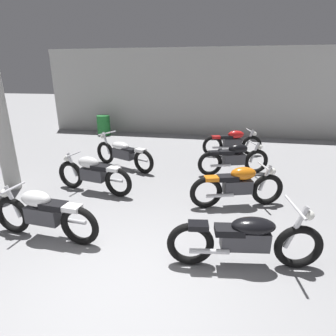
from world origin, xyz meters
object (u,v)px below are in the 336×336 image
motorcycle_left_row_2 (123,153)px  motorcycle_right_row_2 (234,158)px  support_pillar (0,122)px  motorcycle_left_row_0 (43,213)px  motorcycle_right_row_0 (246,238)px  motorcycle_right_row_1 (238,185)px  motorcycle_left_row_1 (93,173)px  motorcycle_right_row_3 (233,142)px  oil_drum (104,125)px

motorcycle_left_row_2 → motorcycle_right_row_2: 3.10m
support_pillar → motorcycle_left_row_2: (2.10, 1.90, -1.15)m
motorcycle_left_row_0 → motorcycle_left_row_2: bearing=88.9°
motorcycle_right_row_0 → motorcycle_right_row_2: bearing=90.3°
support_pillar → motorcycle_left_row_0: support_pillar is taller
motorcycle_right_row_1 → motorcycle_right_row_2: size_ratio=1.01×
motorcycle_left_row_0 → motorcycle_left_row_1: bearing=90.9°
motorcycle_right_row_3 → oil_drum: (-5.48, 2.23, -0.03)m
motorcycle_left_row_1 → motorcycle_right_row_0: size_ratio=0.90×
motorcycle_left_row_2 → oil_drum: bearing=120.0°
motorcycle_right_row_2 → oil_drum: motorcycle_right_row_2 is taller
motorcycle_left_row_0 → motorcycle_right_row_2: (3.17, 3.68, 0.00)m
oil_drum → motorcycle_right_row_3: bearing=-22.1°
motorcycle_left_row_2 → motorcycle_right_row_2: motorcycle_left_row_2 is taller
support_pillar → motorcycle_right_row_3: size_ratio=1.65×
support_pillar → motorcycle_right_row_1: size_ratio=1.67×
motorcycle_right_row_0 → motorcycle_right_row_3: size_ratio=1.11×
motorcycle_right_row_2 → motorcycle_left_row_1: bearing=-150.8°
motorcycle_right_row_0 → motorcycle_right_row_2: size_ratio=1.14×
motorcycle_right_row_0 → oil_drum: motorcycle_right_row_0 is taller
oil_drum → support_pillar: bearing=-87.6°
motorcycle_left_row_1 → motorcycle_right_row_2: bearing=29.2°
support_pillar → motorcycle_right_row_2: (5.21, 1.95, -1.14)m
motorcycle_left_row_2 → oil_drum: 4.71m
motorcycle_left_row_0 → motorcycle_left_row_1: size_ratio=1.01×
motorcycle_left_row_2 → motorcycle_right_row_0: (3.12, -3.73, 0.00)m
motorcycle_left_row_1 → oil_drum: bearing=111.2°
support_pillar → motorcycle_left_row_2: 3.05m
motorcycle_left_row_0 → motorcycle_right_row_2: 4.86m
motorcycle_left_row_2 → oil_drum: size_ratio=2.38×
motorcycle_left_row_2 → motorcycle_right_row_0: bearing=-50.0°
support_pillar → motorcycle_right_row_0: 5.65m
motorcycle_right_row_2 → motorcycle_right_row_0: bearing=-89.7°
motorcycle_right_row_1 → motorcycle_right_row_2: 1.89m
motorcycle_right_row_0 → oil_drum: (-5.48, 7.81, -0.03)m
support_pillar → motorcycle_left_row_0: 2.90m
motorcycle_left_row_2 → motorcycle_right_row_3: size_ratio=1.04×
motorcycle_left_row_0 → motorcycle_right_row_0: 3.19m
motorcycle_left_row_2 → motorcycle_right_row_2: bearing=1.0°
motorcycle_right_row_1 → motorcycle_right_row_3: size_ratio=0.98×
motorcycle_left_row_2 → motorcycle_right_row_3: 3.63m
motorcycle_right_row_0 → motorcycle_left_row_1: bearing=148.3°
motorcycle_left_row_1 → motorcycle_right_row_1: same height
motorcycle_left_row_1 → motorcycle_right_row_3: (3.22, 3.59, 0.00)m
motorcycle_left_row_1 → motorcycle_right_row_0: bearing=-31.7°
support_pillar → motorcycle_left_row_1: size_ratio=1.64×
motorcycle_right_row_1 → motorcycle_right_row_3: bearing=89.8°
motorcycle_left_row_2 → motorcycle_right_row_0: size_ratio=0.94×
motorcycle_right_row_3 → oil_drum: motorcycle_right_row_3 is taller
support_pillar → motorcycle_right_row_1: bearing=0.7°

